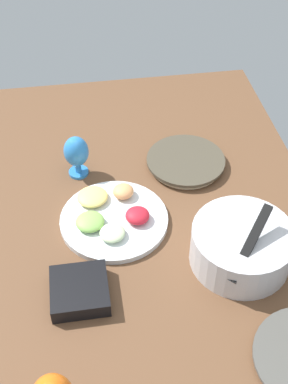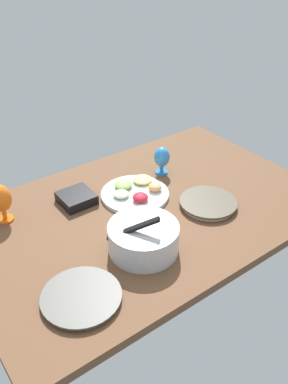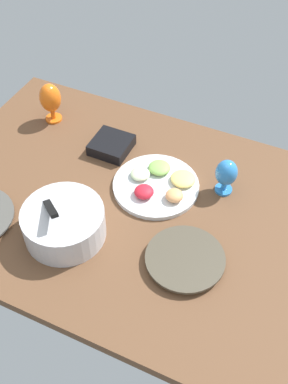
# 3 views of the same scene
# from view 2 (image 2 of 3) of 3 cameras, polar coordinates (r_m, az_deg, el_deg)

# --- Properties ---
(ground_plane) EXTENTS (1.60, 1.04, 0.04)m
(ground_plane) POSITION_cam_2_polar(r_m,az_deg,el_deg) (1.84, 0.28, -2.79)
(ground_plane) COLOR brown
(dinner_plate_left) EXTENTS (0.26, 0.26, 0.03)m
(dinner_plate_left) POSITION_cam_2_polar(r_m,az_deg,el_deg) (1.86, 9.01, -1.58)
(dinner_plate_left) COLOR beige
(dinner_plate_left) RESTS_ON ground_plane
(dinner_plate_right) EXTENTS (0.28, 0.28, 0.02)m
(dinner_plate_right) POSITION_cam_2_polar(r_m,az_deg,el_deg) (1.44, -8.81, -14.43)
(dinner_plate_right) COLOR silver
(dinner_plate_right) RESTS_ON ground_plane
(mixing_bowl) EXTENTS (0.28, 0.28, 0.18)m
(mixing_bowl) POSITION_cam_2_polar(r_m,az_deg,el_deg) (1.57, -0.09, -6.39)
(mixing_bowl) COLOR silver
(mixing_bowl) RESTS_ON ground_plane
(fruit_platter) EXTENTS (0.32, 0.32, 0.05)m
(fruit_platter) POSITION_cam_2_polar(r_m,az_deg,el_deg) (1.91, -1.22, -0.02)
(fruit_platter) COLOR silver
(fruit_platter) RESTS_ON ground_plane
(hurricane_glass_orange) EXTENTS (0.09, 0.09, 0.18)m
(hurricane_glass_orange) POSITION_cam_2_polar(r_m,az_deg,el_deg) (1.80, -19.48, -1.03)
(hurricane_glass_orange) COLOR orange
(hurricane_glass_orange) RESTS_ON ground_plane
(hurricane_glass_blue) EXTENTS (0.08, 0.08, 0.15)m
(hurricane_glass_blue) POSITION_cam_2_polar(r_m,az_deg,el_deg) (2.05, 2.53, 4.80)
(hurricane_glass_blue) COLOR #2F81D1
(hurricane_glass_blue) RESTS_ON ground_plane
(square_bowl_black) EXTENTS (0.15, 0.15, 0.05)m
(square_bowl_black) POSITION_cam_2_polar(r_m,az_deg,el_deg) (1.88, -9.48, -0.78)
(square_bowl_black) COLOR black
(square_bowl_black) RESTS_ON ground_plane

